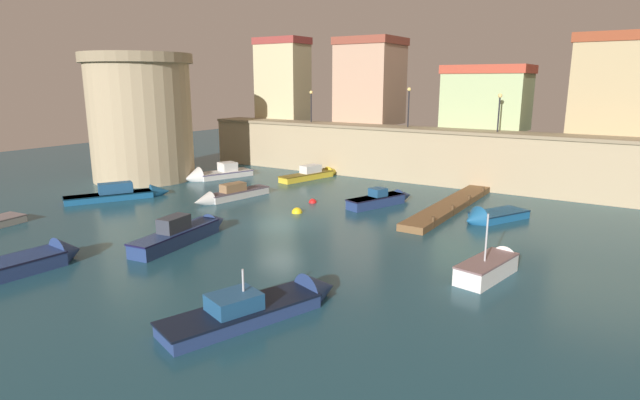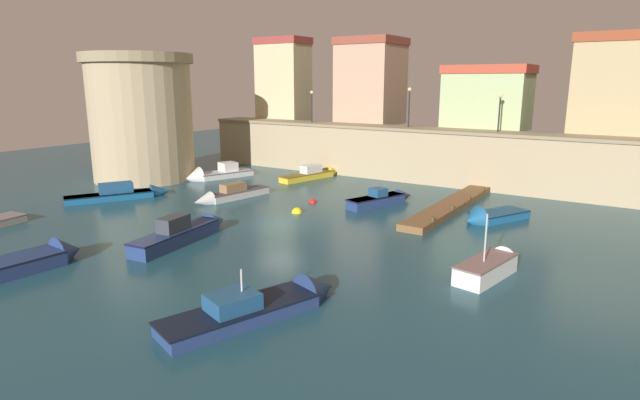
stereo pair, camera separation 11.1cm
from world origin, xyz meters
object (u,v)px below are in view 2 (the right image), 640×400
object	(u,v)px
moored_boat_3	(213,174)
moored_boat_8	(315,174)
moored_boat_6	(384,199)
moored_boat_1	(228,195)
quay_lamp_0	(312,101)
mooring_buoy_1	(297,213)
moored_boat_10	(488,217)
moored_boat_0	(267,304)
moored_boat_11	(34,260)
moored_boat_4	(185,231)
mooring_buoy_0	(313,203)
moored_boat_7	(492,265)
quay_lamp_2	(500,106)
moored_boat_5	(125,193)
mooring_buoy_2	(201,231)
fortress_tower	(141,117)
quay_lamp_1	(409,101)

from	to	relation	value
moored_boat_3	moored_boat_8	world-z (taller)	moored_boat_3
moored_boat_6	moored_boat_1	bearing A→B (deg)	134.49
quay_lamp_0	moored_boat_6	distance (m)	16.96
mooring_buoy_1	moored_boat_10	bearing A→B (deg)	23.21
moored_boat_0	moored_boat_11	bearing A→B (deg)	119.00
moored_boat_4	moored_boat_0	bearing A→B (deg)	-123.46
mooring_buoy_0	moored_boat_7	bearing A→B (deg)	-26.44
quay_lamp_2	moored_boat_1	distance (m)	21.71
moored_boat_0	moored_boat_1	xyz separation A→B (m)	(-14.12, 12.97, 0.02)
moored_boat_1	moored_boat_11	world-z (taller)	moored_boat_11
moored_boat_1	moored_boat_5	xyz separation A→B (m)	(-6.60, -3.83, -0.00)
moored_boat_7	mooring_buoy_2	distance (m)	15.93
moored_boat_4	moored_boat_10	distance (m)	17.98
moored_boat_5	mooring_buoy_0	xyz separation A→B (m)	(12.23, 6.43, -0.38)
moored_boat_4	moored_boat_5	xyz separation A→B (m)	(-11.46, 4.67, -0.13)
moored_boat_1	moored_boat_6	size ratio (longest dim) A/B	1.13
mooring_buoy_0	quay_lamp_2	bearing A→B (deg)	51.44
quay_lamp_0	quay_lamp_2	size ratio (longest dim) A/B	1.02
fortress_tower	quay_lamp_2	xyz separation A→B (m)	(26.84, 12.26, 1.14)
fortress_tower	quay_lamp_2	size ratio (longest dim) A/B	3.65
moored_boat_0	quay_lamp_0	bearing A→B (deg)	49.58
moored_boat_11	mooring_buoy_2	size ratio (longest dim) A/B	10.25
quay_lamp_0	moored_boat_0	size ratio (longest dim) A/B	0.40
mooring_buoy_2	moored_boat_6	bearing A→B (deg)	63.20
fortress_tower	moored_boat_3	bearing A→B (deg)	33.79
moored_boat_3	quay_lamp_2	bearing A→B (deg)	130.73
quay_lamp_2	mooring_buoy_2	distance (m)	24.66
quay_lamp_0	moored_boat_8	distance (m)	7.87
moored_boat_8	moored_boat_11	world-z (taller)	moored_boat_8
moored_boat_11	mooring_buoy_1	xyz separation A→B (m)	(4.18, 14.84, -0.37)
moored_boat_3	moored_boat_6	bearing A→B (deg)	106.26
mooring_buoy_1	mooring_buoy_2	distance (m)	6.79
moored_boat_6	quay_lamp_0	bearing A→B (deg)	71.69
moored_boat_8	moored_boat_7	bearing A→B (deg)	-115.10
moored_boat_0	moored_boat_3	bearing A→B (deg)	67.21
fortress_tower	quay_lamp_0	size ratio (longest dim) A/B	3.58
moored_boat_10	mooring_buoy_1	world-z (taller)	moored_boat_10
moored_boat_0	moored_boat_11	size ratio (longest dim) A/B	1.40
moored_boat_8	mooring_buoy_2	size ratio (longest dim) A/B	13.34
quay_lamp_1	moored_boat_8	world-z (taller)	quay_lamp_1
moored_boat_7	moored_boat_6	bearing A→B (deg)	57.30
moored_boat_3	fortress_tower	bearing A→B (deg)	-37.74
moored_boat_7	moored_boat_8	size ratio (longest dim) A/B	0.68
quay_lamp_2	mooring_buoy_0	bearing A→B (deg)	-128.56
quay_lamp_1	moored_boat_10	xyz separation A→B (m)	(9.88, -10.02, -6.49)
quay_lamp_1	mooring_buoy_1	size ratio (longest dim) A/B	4.73
moored_boat_7	moored_boat_0	bearing A→B (deg)	155.48
moored_boat_8	moored_boat_11	bearing A→B (deg)	-163.71
fortress_tower	mooring_buoy_1	xyz separation A→B (m)	(18.18, -2.49, -5.38)
moored_boat_3	moored_boat_6	xyz separation A→B (m)	(16.99, -0.65, 0.06)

